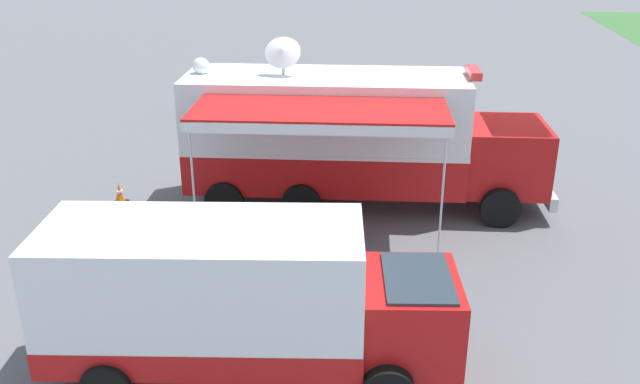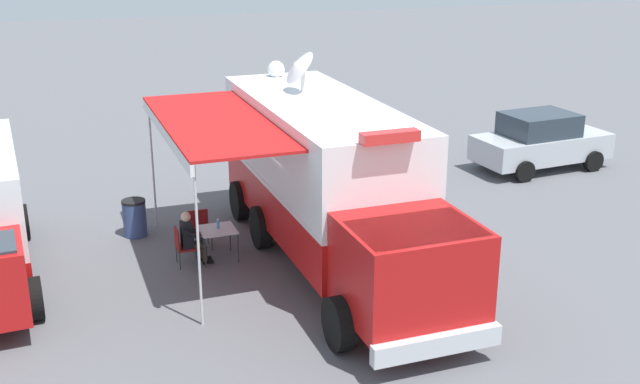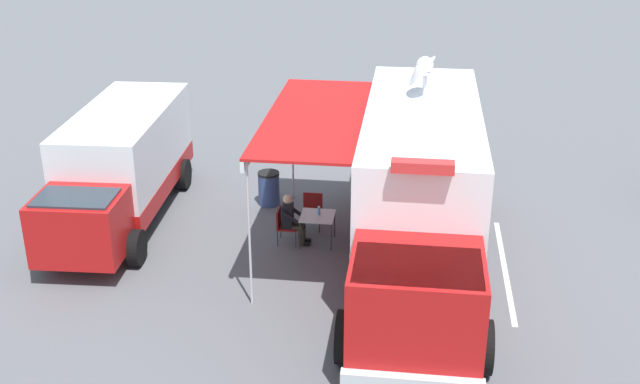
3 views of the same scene
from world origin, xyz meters
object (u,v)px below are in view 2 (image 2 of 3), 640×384
(car_behind_truck, at_px, (541,141))
(seated_responder, at_px, (191,237))
(folding_chair_at_table, at_px, (183,244))
(folding_chair_beside_table, at_px, (199,226))
(command_truck, at_px, (329,179))
(folding_table, at_px, (217,231))
(trash_bin, at_px, (135,218))
(water_bottle, at_px, (218,224))
(traffic_cone, at_px, (240,172))

(car_behind_truck, bearing_deg, seated_responder, 19.43)
(folding_chair_at_table, relative_size, car_behind_truck, 0.20)
(folding_chair_beside_table, relative_size, seated_responder, 0.70)
(command_truck, distance_m, car_behind_truck, 9.70)
(folding_table, bearing_deg, trash_bin, -50.34)
(folding_chair_at_table, bearing_deg, command_truck, 167.14)
(water_bottle, height_order, seated_responder, seated_responder)
(folding_chair_at_table, height_order, folding_chair_beside_table, same)
(trash_bin, xyz_separation_m, traffic_cone, (-3.33, -3.45, -0.18))
(command_truck, xyz_separation_m, folding_chair_beside_table, (2.65, -1.68, -1.43))
(command_truck, relative_size, folding_chair_beside_table, 11.03)
(folding_chair_at_table, distance_m, traffic_cone, 6.09)
(folding_chair_at_table, relative_size, traffic_cone, 1.50)
(traffic_cone, bearing_deg, folding_table, 73.09)
(folding_table, height_order, water_bottle, water_bottle)
(water_bottle, distance_m, folding_chair_at_table, 0.90)
(folding_table, distance_m, water_bottle, 0.17)
(folding_table, relative_size, folding_chair_beside_table, 0.96)
(seated_responder, bearing_deg, car_behind_truck, -160.57)
(trash_bin, bearing_deg, folding_chair_at_table, 112.32)
(trash_bin, relative_size, car_behind_truck, 0.21)
(folding_chair_beside_table, relative_size, car_behind_truck, 0.20)
(water_bottle, height_order, folding_chair_beside_table, water_bottle)
(water_bottle, distance_m, folding_chair_beside_table, 0.93)
(folding_chair_at_table, distance_m, seated_responder, 0.23)
(water_bottle, height_order, car_behind_truck, car_behind_truck)
(water_bottle, bearing_deg, seated_responder, 11.91)
(water_bottle, bearing_deg, trash_bin, -49.36)
(folding_chair_beside_table, distance_m, trash_bin, 1.81)
(folding_chair_at_table, xyz_separation_m, folding_chair_beside_table, (-0.52, -0.95, 0.00))
(water_bottle, distance_m, traffic_cone, 5.69)
(command_truck, relative_size, folding_chair_at_table, 11.03)
(command_truck, xyz_separation_m, trash_bin, (4.03, -2.84, -1.49))
(trash_bin, height_order, traffic_cone, trash_bin)
(folding_table, distance_m, seated_responder, 0.62)
(traffic_cone, height_order, car_behind_truck, car_behind_truck)
(seated_responder, relative_size, trash_bin, 1.37)
(command_truck, xyz_separation_m, traffic_cone, (0.70, -6.29, -1.66))
(command_truck, bearing_deg, folding_chair_at_table, -12.86)
(traffic_cone, bearing_deg, command_truck, 96.40)
(command_truck, height_order, folding_chair_at_table, command_truck)
(water_bottle, relative_size, traffic_cone, 0.39)
(command_truck, distance_m, folding_table, 2.81)
(traffic_cone, bearing_deg, water_bottle, 73.24)
(folding_table, distance_m, traffic_cone, 5.72)
(seated_responder, bearing_deg, folding_chair_beside_table, -109.04)
(folding_chair_at_table, bearing_deg, seated_responder, -177.37)
(water_bottle, xyz_separation_m, folding_chair_at_table, (0.83, 0.14, -0.32))
(water_bottle, xyz_separation_m, car_behind_truck, (-10.74, -3.88, 0.05))
(car_behind_truck, bearing_deg, folding_table, 19.99)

